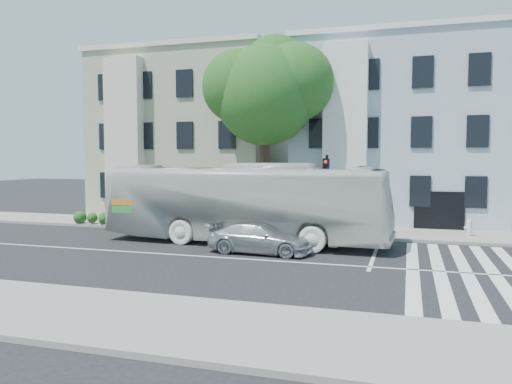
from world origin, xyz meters
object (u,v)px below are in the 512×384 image
at_px(bus, 245,203).
at_px(fire_hydrant, 469,228).
at_px(sedan, 260,238).
at_px(traffic_signal, 326,185).

bearing_deg(bus, fire_hydrant, -64.81).
bearing_deg(fire_hydrant, sedan, -143.69).
distance_m(sedan, fire_hydrant, 10.98).
bearing_deg(sedan, traffic_signal, -21.90).
bearing_deg(fire_hydrant, bus, -157.14).
bearing_deg(sedan, fire_hydrant, -51.16).
relative_size(sedan, fire_hydrant, 5.40).
bearing_deg(bus, traffic_signal, -53.20).
xyz_separation_m(sedan, fire_hydrant, (8.85, 6.50, -0.07)).
relative_size(sedan, traffic_signal, 1.07).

